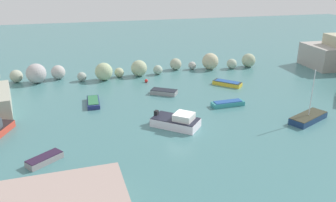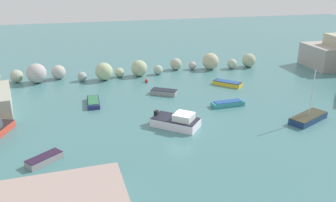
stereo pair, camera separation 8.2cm
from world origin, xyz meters
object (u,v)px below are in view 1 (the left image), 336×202
object	(u,v)px
moored_boat_3	(227,83)
moored_boat_7	(228,104)
channel_buoy	(146,81)
moored_boat_2	(164,92)
moored_boat_0	(177,121)
moored_boat_4	(45,159)
moored_boat_1	(308,118)
moored_boat_6	(93,102)

from	to	relation	value
moored_boat_3	moored_boat_7	size ratio (longest dim) A/B	0.96
channel_buoy	moored_boat_2	world-z (taller)	moored_boat_2
channel_buoy	moored_boat_0	world-z (taller)	moored_boat_0
moored_boat_3	moored_boat_0	bearing A→B (deg)	93.22
moored_boat_0	moored_boat_7	world-z (taller)	moored_boat_0
moored_boat_0	moored_boat_4	size ratio (longest dim) A/B	1.68
channel_buoy	moored_boat_1	size ratio (longest dim) A/B	0.09
moored_boat_1	moored_boat_2	size ratio (longest dim) A/B	1.59
moored_boat_3	moored_boat_4	size ratio (longest dim) A/B	1.24
moored_boat_1	moored_boat_4	xyz separation A→B (m)	(-26.36, -1.99, -0.08)
moored_boat_2	moored_boat_6	xyz separation A→B (m)	(-9.01, -1.38, -0.02)
moored_boat_3	moored_boat_4	distance (m)	27.63
moored_boat_0	moored_boat_2	distance (m)	10.02
channel_buoy	moored_boat_4	world-z (taller)	moored_boat_4
moored_boat_2	moored_boat_7	size ratio (longest dim) A/B	0.90
moored_boat_6	moored_boat_0	bearing A→B (deg)	-136.55
channel_buoy	moored_boat_0	bearing A→B (deg)	-89.37
moored_boat_3	moored_boat_7	world-z (taller)	moored_boat_7
moored_boat_1	moored_boat_7	xyz separation A→B (m)	(-6.47, 6.15, -0.08)
moored_boat_1	channel_buoy	bearing A→B (deg)	-76.93
moored_boat_3	moored_boat_4	bearing A→B (deg)	79.65
moored_boat_0	moored_boat_4	xyz separation A→B (m)	(-12.53, -4.04, -0.31)
moored_boat_1	moored_boat_4	distance (m)	26.44
moored_boat_0	moored_boat_6	size ratio (longest dim) A/B	1.35
moored_boat_2	moored_boat_4	xyz separation A→B (m)	(-13.61, -13.99, -0.01)
moored_boat_4	moored_boat_6	world-z (taller)	moored_boat_4
moored_boat_1	moored_boat_6	xyz separation A→B (m)	(-21.76, 10.62, -0.09)
channel_buoy	moored_boat_2	size ratio (longest dim) A/B	0.14
channel_buoy	moored_boat_7	size ratio (longest dim) A/B	0.12
moored_boat_3	moored_boat_6	world-z (taller)	moored_boat_3
moored_boat_0	moored_boat_4	distance (m)	13.17
channel_buoy	moored_boat_6	distance (m)	10.37
moored_boat_0	moored_boat_2	bearing A→B (deg)	123.83
moored_boat_0	moored_boat_3	size ratio (longest dim) A/B	1.36
channel_buoy	moored_boat_4	distance (m)	23.08
moored_boat_3	channel_buoy	bearing A→B (deg)	24.58
moored_boat_2	moored_boat_4	bearing A→B (deg)	-101.83
channel_buoy	moored_boat_6	world-z (taller)	moored_boat_6
moored_boat_0	moored_boat_7	size ratio (longest dim) A/B	1.31
channel_buoy	moored_boat_6	xyz separation A→B (m)	(-7.76, -6.88, 0.04)
moored_boat_7	moored_boat_4	bearing A→B (deg)	19.37
moored_boat_1	moored_boat_3	size ratio (longest dim) A/B	1.49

